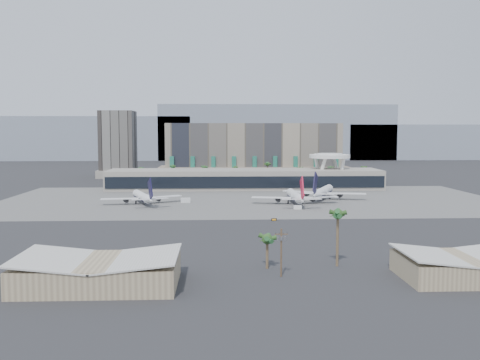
{
  "coord_description": "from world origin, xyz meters",
  "views": [
    {
      "loc": [
        -17.84,
        -224.34,
        35.51
      ],
      "look_at": [
        -6.1,
        40.0,
        11.73
      ],
      "focal_mm": 40.0,
      "sensor_mm": 36.0,
      "label": 1
    }
  ],
  "objects_px": {
    "airliner_right": "(323,191)",
    "service_vehicle_a": "(186,200)",
    "taxiway_sign": "(274,220)",
    "service_vehicle_b": "(298,207)",
    "airliner_left": "(143,197)",
    "utility_pole": "(281,248)",
    "airliner_centre": "(295,196)"
  },
  "relations": [
    {
      "from": "airliner_centre",
      "to": "airliner_right",
      "type": "xyz_separation_m",
      "value": [
        17.56,
        19.19,
        0.14
      ]
    },
    {
      "from": "airliner_centre",
      "to": "taxiway_sign",
      "type": "distance_m",
      "value": 52.01
    },
    {
      "from": "utility_pole",
      "to": "taxiway_sign",
      "type": "relative_size",
      "value": 5.4
    },
    {
      "from": "airliner_left",
      "to": "airliner_right",
      "type": "bearing_deg",
      "value": -10.12
    },
    {
      "from": "airliner_right",
      "to": "service_vehicle_a",
      "type": "relative_size",
      "value": 9.13
    },
    {
      "from": "airliner_right",
      "to": "airliner_centre",
      "type": "bearing_deg",
      "value": -109.64
    },
    {
      "from": "airliner_centre",
      "to": "service_vehicle_b",
      "type": "xyz_separation_m",
      "value": [
        -1.7,
        -18.1,
        -2.97
      ]
    },
    {
      "from": "utility_pole",
      "to": "airliner_left",
      "type": "distance_m",
      "value": 145.9
    },
    {
      "from": "airliner_centre",
      "to": "service_vehicle_a",
      "type": "bearing_deg",
      "value": 171.15
    },
    {
      "from": "airliner_right",
      "to": "service_vehicle_b",
      "type": "bearing_deg",
      "value": -94.49
    },
    {
      "from": "utility_pole",
      "to": "airliner_right",
      "type": "bearing_deg",
      "value": 74.95
    },
    {
      "from": "airliner_centre",
      "to": "airliner_right",
      "type": "relative_size",
      "value": 1.02
    },
    {
      "from": "airliner_right",
      "to": "service_vehicle_a",
      "type": "distance_m",
      "value": 73.15
    },
    {
      "from": "airliner_left",
      "to": "service_vehicle_a",
      "type": "height_order",
      "value": "airliner_left"
    },
    {
      "from": "airliner_left",
      "to": "taxiway_sign",
      "type": "bearing_deg",
      "value": -61.24
    },
    {
      "from": "service_vehicle_a",
      "to": "taxiway_sign",
      "type": "distance_m",
      "value": 69.09
    },
    {
      "from": "utility_pole",
      "to": "service_vehicle_b",
      "type": "xyz_separation_m",
      "value": [
        21.49,
        114.27,
        -6.2
      ]
    },
    {
      "from": "airliner_left",
      "to": "service_vehicle_a",
      "type": "bearing_deg",
      "value": -8.42
    },
    {
      "from": "service_vehicle_b",
      "to": "airliner_left",
      "type": "bearing_deg",
      "value": 160.67
    },
    {
      "from": "utility_pole",
      "to": "airliner_right",
      "type": "distance_m",
      "value": 156.97
    },
    {
      "from": "utility_pole",
      "to": "airliner_left",
      "type": "bearing_deg",
      "value": 111.05
    },
    {
      "from": "airliner_centre",
      "to": "service_vehicle_a",
      "type": "xyz_separation_m",
      "value": [
        -54.65,
        7.87,
        -2.73
      ]
    },
    {
      "from": "airliner_left",
      "to": "taxiway_sign",
      "type": "height_order",
      "value": "airliner_left"
    },
    {
      "from": "service_vehicle_a",
      "to": "airliner_left",
      "type": "bearing_deg",
      "value": -172.91
    },
    {
      "from": "airliner_centre",
      "to": "taxiway_sign",
      "type": "height_order",
      "value": "airliner_centre"
    },
    {
      "from": "airliner_right",
      "to": "taxiway_sign",
      "type": "bearing_deg",
      "value": -93.23
    },
    {
      "from": "airliner_right",
      "to": "service_vehicle_a",
      "type": "height_order",
      "value": "airliner_right"
    },
    {
      "from": "airliner_left",
      "to": "airliner_centre",
      "type": "height_order",
      "value": "airliner_centre"
    },
    {
      "from": "airliner_left",
      "to": "airliner_centre",
      "type": "relative_size",
      "value": 0.9
    },
    {
      "from": "service_vehicle_a",
      "to": "service_vehicle_b",
      "type": "distance_m",
      "value": 58.97
    },
    {
      "from": "airliner_left",
      "to": "taxiway_sign",
      "type": "distance_m",
      "value": 79.92
    },
    {
      "from": "airliner_left",
      "to": "service_vehicle_b",
      "type": "distance_m",
      "value": 77.09
    }
  ]
}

